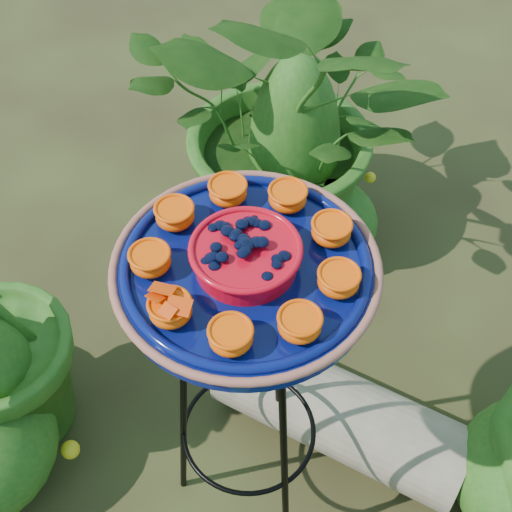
% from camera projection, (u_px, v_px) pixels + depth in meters
% --- Properties ---
extents(ground_plane, '(20.00, 20.00, 0.00)m').
position_uv_depth(ground_plane, '(249.00, 447.00, 1.99)').
color(ground_plane, black).
rests_on(ground_plane, ground).
extents(tripod_stand, '(0.42, 0.42, 0.88)m').
position_uv_depth(tripod_stand, '(248.00, 381.00, 1.51)').
color(tripod_stand, black).
rests_on(tripod_stand, ground).
extents(feeder_dish, '(0.59, 0.59, 0.11)m').
position_uv_depth(feeder_dish, '(246.00, 266.00, 1.22)').
color(feeder_dish, '#071054').
rests_on(feeder_dish, tripod_stand).
extents(driftwood_log, '(0.72, 0.47, 0.23)m').
position_uv_depth(driftwood_log, '(341.00, 414.00, 1.93)').
color(driftwood_log, tan).
rests_on(driftwood_log, ground).
extents(shrub_back_left, '(1.14, 1.08, 0.99)m').
position_uv_depth(shrub_back_left, '(296.00, 117.00, 2.14)').
color(shrub_back_left, '#1E4F15').
rests_on(shrub_back_left, ground).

